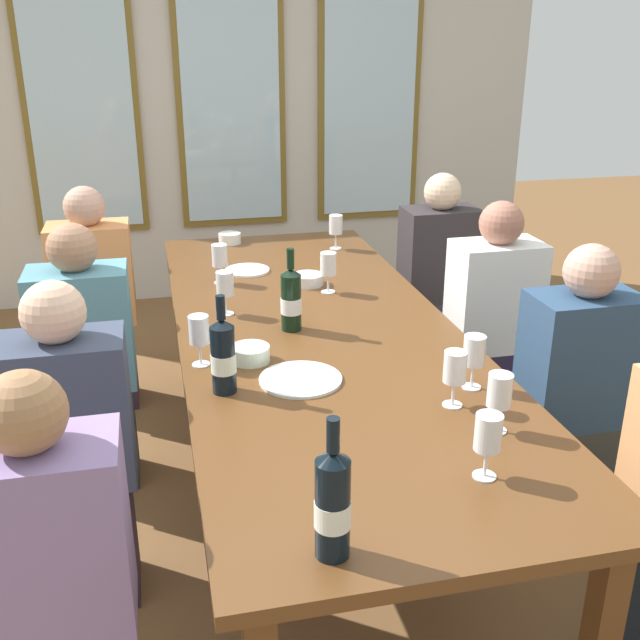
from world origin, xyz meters
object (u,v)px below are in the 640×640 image
at_px(white_plate_1, 301,379).
at_px(seated_person_2, 96,306).
at_px(tasting_bowl_1, 230,238).
at_px(seated_person_5, 492,330).
at_px(wine_glass_0, 220,257).
at_px(wine_bottle_2, 291,299).
at_px(white_plate_0, 247,270).
at_px(seated_person_0, 53,594).
at_px(wine_glass_6, 488,434).
at_px(wine_glass_5, 225,285).
at_px(seated_person_4, 87,366).
at_px(wine_bottle_0, 333,504).
at_px(dining_table, 318,344).
at_px(seated_person_7, 573,400).
at_px(wine_glass_2, 328,266).
at_px(tasting_bowl_2, 251,354).
at_px(wine_bottle_1, 223,356).
at_px(wine_glass_7, 474,352).
at_px(wine_glass_3, 455,368).
at_px(wine_glass_1, 336,225).
at_px(wine_glass_4, 500,392).
at_px(seated_person_3, 437,284).
at_px(wine_glass_8, 199,332).
at_px(tasting_bowl_0, 308,279).
at_px(seated_person_6, 73,458).

relative_size(white_plate_1, seated_person_2, 0.24).
distance_m(tasting_bowl_1, seated_person_5, 1.43).
bearing_deg(wine_glass_0, wine_bottle_2, -71.56).
bearing_deg(white_plate_0, seated_person_5, -22.94).
bearing_deg(seated_person_0, wine_glass_0, 70.29).
height_order(wine_glass_6, seated_person_0, seated_person_0).
height_order(wine_glass_0, wine_glass_5, same).
height_order(seated_person_4, seated_person_5, same).
bearing_deg(seated_person_4, wine_bottle_0, -68.61).
relative_size(dining_table, seated_person_7, 2.48).
distance_m(wine_glass_0, wine_glass_2, 0.49).
xyz_separation_m(tasting_bowl_2, wine_glass_2, (0.42, 0.62, 0.09)).
height_order(dining_table, wine_bottle_1, wine_bottle_1).
xyz_separation_m(white_plate_0, seated_person_0, (-0.71, -1.74, -0.22)).
bearing_deg(wine_glass_7, tasting_bowl_1, 106.45).
distance_m(wine_glass_3, seated_person_2, 2.09).
bearing_deg(dining_table, seated_person_0, -131.50).
xyz_separation_m(wine_glass_0, wine_glass_1, (0.62, 0.41, 0.00)).
height_order(wine_glass_4, seated_person_5, seated_person_5).
bearing_deg(seated_person_3, seated_person_2, 178.07).
bearing_deg(wine_bottle_1, seated_person_5, 30.93).
bearing_deg(seated_person_7, wine_glass_6, -134.86).
xyz_separation_m(wine_glass_1, wine_glass_8, (-0.78, -1.26, -0.00)).
distance_m(white_plate_0, wine_glass_7, 1.44).
height_order(tasting_bowl_1, seated_person_5, seated_person_5).
bearing_deg(wine_glass_5, wine_bottle_0, -87.52).
bearing_deg(white_plate_1, seated_person_4, 133.96).
bearing_deg(wine_bottle_0, tasting_bowl_2, 91.81).
xyz_separation_m(wine_glass_2, wine_glass_3, (0.12, -1.07, 0.00)).
bearing_deg(tasting_bowl_0, wine_glass_8, -125.42).
distance_m(wine_bottle_2, seated_person_3, 1.41).
xyz_separation_m(wine_bottle_2, wine_glass_5, (-0.22, 0.21, 0.00)).
bearing_deg(seated_person_3, wine_glass_5, -147.38).
relative_size(wine_glass_5, seated_person_4, 0.16).
xyz_separation_m(tasting_bowl_0, seated_person_5, (0.80, -0.19, -0.24)).
bearing_deg(wine_bottle_2, seated_person_3, 45.10).
distance_m(white_plate_0, wine_glass_1, 0.57).
bearing_deg(wine_glass_4, wine_bottle_0, -144.71).
xyz_separation_m(dining_table, white_plate_0, (-0.16, 0.76, 0.06)).
bearing_deg(seated_person_7, seated_person_0, -160.38).
bearing_deg(seated_person_7, wine_bottle_0, -141.75).
relative_size(wine_glass_3, wine_glass_6, 1.00).
bearing_deg(dining_table, seated_person_6, -157.35).
relative_size(seated_person_2, seated_person_3, 1.00).
xyz_separation_m(tasting_bowl_0, seated_person_7, (0.80, -0.87, -0.24)).
relative_size(tasting_bowl_0, seated_person_3, 0.12).
distance_m(tasting_bowl_2, wine_glass_2, 0.76).
height_order(tasting_bowl_1, wine_glass_3, wine_glass_3).
xyz_separation_m(wine_bottle_0, tasting_bowl_0, (0.32, 1.76, -0.10)).
bearing_deg(wine_glass_6, wine_bottle_2, 104.95).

